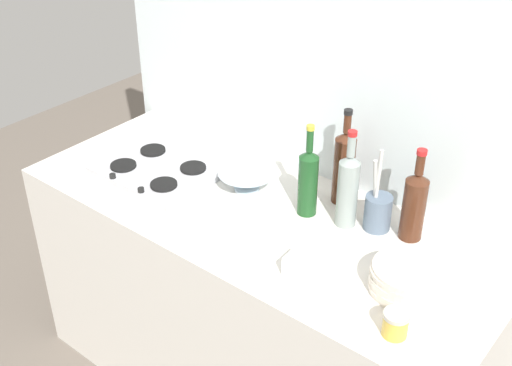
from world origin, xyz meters
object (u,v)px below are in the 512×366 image
at_px(wine_bottle_leftmost, 344,166).
at_px(utensil_crock, 378,210).
at_px(wine_bottle_mid_right, 414,204).
at_px(mixing_bowl, 247,180).
at_px(wine_bottle_mid_left, 348,189).
at_px(butter_dish, 311,270).
at_px(plate_stack, 406,279).
at_px(stovetop_hob, 158,170).
at_px(condiment_jar_front, 395,324).
at_px(wine_bottle_rightmost, 308,181).

bearing_deg(wine_bottle_leftmost, utensil_crock, -20.80).
xyz_separation_m(wine_bottle_mid_right, mixing_bowl, (-0.61, -0.11, -0.09)).
height_order(wine_bottle_mid_left, butter_dish, wine_bottle_mid_left).
xyz_separation_m(plate_stack, wine_bottle_mid_left, (-0.33, 0.19, 0.10)).
xyz_separation_m(stovetop_hob, wine_bottle_mid_left, (0.75, 0.17, 0.13)).
bearing_deg(stovetop_hob, condiment_jar_front, -9.91).
relative_size(plate_stack, wine_bottle_mid_right, 0.66).
xyz_separation_m(wine_bottle_rightmost, mixing_bowl, (-0.26, -0.02, -0.09)).
relative_size(stovetop_hob, wine_bottle_leftmost, 1.23).
xyz_separation_m(stovetop_hob, condiment_jar_front, (1.14, -0.20, 0.03)).
height_order(stovetop_hob, utensil_crock, utensil_crock).
relative_size(wine_bottle_leftmost, wine_bottle_mid_left, 1.02).
bearing_deg(stovetop_hob, wine_bottle_mid_right, 13.94).
height_order(wine_bottle_mid_left, utensil_crock, wine_bottle_mid_left).
xyz_separation_m(wine_bottle_rightmost, butter_dish, (0.22, -0.28, -0.10)).
height_order(wine_bottle_mid_left, mixing_bowl, wine_bottle_mid_left).
bearing_deg(wine_bottle_mid_left, butter_dish, -76.54).
relative_size(stovetop_hob, wine_bottle_mid_left, 1.25).
distance_m(butter_dish, condiment_jar_front, 0.32).
bearing_deg(wine_bottle_mid_left, stovetop_hob, -167.39).
bearing_deg(plate_stack, wine_bottle_rightmost, 161.20).
distance_m(plate_stack, butter_dish, 0.28).
bearing_deg(wine_bottle_leftmost, condiment_jar_front, -45.11).
height_order(mixing_bowl, condiment_jar_front, condiment_jar_front).
bearing_deg(wine_bottle_mid_right, plate_stack, -65.68).
bearing_deg(plate_stack, stovetop_hob, 178.95).
distance_m(wine_bottle_leftmost, utensil_crock, 0.21).
relative_size(wine_bottle_mid_right, butter_dish, 2.04).
distance_m(wine_bottle_leftmost, wine_bottle_mid_right, 0.30).
bearing_deg(utensil_crock, mixing_bowl, -170.00).
height_order(wine_bottle_rightmost, condiment_jar_front, wine_bottle_rightmost).
bearing_deg(utensil_crock, wine_bottle_rightmost, -162.99).
xyz_separation_m(wine_bottle_mid_left, butter_dish, (0.07, -0.31, -0.11)).
bearing_deg(condiment_jar_front, butter_dish, 170.42).
distance_m(wine_bottle_mid_right, wine_bottle_rightmost, 0.36).
distance_m(wine_bottle_mid_right, mixing_bowl, 0.63).
bearing_deg(mixing_bowl, wine_bottle_rightmost, 3.36).
relative_size(mixing_bowl, condiment_jar_front, 2.75).
bearing_deg(butter_dish, condiment_jar_front, -9.58).
height_order(stovetop_hob, wine_bottle_mid_left, wine_bottle_mid_left).
xyz_separation_m(mixing_bowl, butter_dish, (0.48, -0.27, -0.01)).
relative_size(wine_bottle_rightmost, utensil_crock, 1.17).
xyz_separation_m(butter_dish, utensil_crock, (0.02, 0.36, 0.04)).
height_order(plate_stack, condiment_jar_front, plate_stack).
xyz_separation_m(wine_bottle_mid_left, wine_bottle_mid_right, (0.21, 0.07, -0.01)).
bearing_deg(wine_bottle_leftmost, mixing_bowl, -153.43).
relative_size(wine_bottle_mid_left, wine_bottle_mid_right, 1.08).
distance_m(stovetop_hob, mixing_bowl, 0.37).
height_order(stovetop_hob, wine_bottle_mid_right, wine_bottle_mid_right).
relative_size(wine_bottle_leftmost, condiment_jar_front, 4.71).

